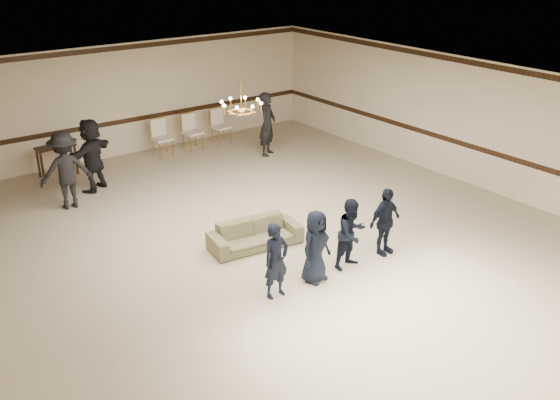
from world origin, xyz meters
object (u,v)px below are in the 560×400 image
(settee, at_px, (255,234))
(adult_right, at_px, (267,124))
(banquet_chair_right, at_px, (221,126))
(boy_a, at_px, (276,261))
(adult_left, at_px, (66,170))
(boy_d, at_px, (385,222))
(adult_mid, at_px, (92,155))
(console_table, at_px, (57,161))
(boy_c, at_px, (352,234))
(boy_b, at_px, (315,247))
(banquet_chair_left, at_px, (162,138))
(banquet_chair_mid, at_px, (193,132))
(chandelier, at_px, (241,97))

(settee, bearing_deg, adult_right, 59.96)
(settee, bearing_deg, banquet_chair_right, 72.10)
(boy_a, bearing_deg, adult_left, 103.08)
(boy_a, xyz_separation_m, boy_d, (2.70, 0.00, 0.00))
(adult_mid, bearing_deg, console_table, -106.57)
(adult_mid, bearing_deg, adult_left, 5.86)
(console_table, bearing_deg, boy_c, -74.09)
(boy_a, relative_size, boy_b, 1.00)
(banquet_chair_right, height_order, console_table, banquet_chair_right)
(banquet_chair_left, bearing_deg, adult_left, -151.34)
(banquet_chair_left, bearing_deg, boy_d, -85.88)
(adult_left, bearing_deg, banquet_chair_mid, -148.75)
(boy_d, distance_m, adult_left, 7.47)
(chandelier, distance_m, adult_left, 4.69)
(boy_a, distance_m, banquet_chair_right, 9.01)
(boy_d, relative_size, banquet_chair_right, 1.32)
(boy_d, bearing_deg, banquet_chair_left, 92.65)
(adult_right, bearing_deg, settee, -162.55)
(boy_d, distance_m, console_table, 9.17)
(adult_left, bearing_deg, banquet_chair_left, -142.85)
(adult_right, bearing_deg, boy_b, -153.09)
(chandelier, relative_size, boy_c, 0.67)
(banquet_chair_left, bearing_deg, adult_right, -36.12)
(boy_d, bearing_deg, console_table, 111.52)
(settee, xyz_separation_m, banquet_chair_mid, (2.09, 6.34, 0.25))
(banquet_chair_left, bearing_deg, console_table, 174.54)
(chandelier, distance_m, boy_a, 3.86)
(chandelier, relative_size, adult_mid, 0.51)
(adult_left, relative_size, banquet_chair_right, 1.74)
(adult_left, xyz_separation_m, adult_right, (6.00, 0.30, 0.00))
(chandelier, height_order, banquet_chair_mid, chandelier)
(chandelier, xyz_separation_m, adult_left, (-2.86, 3.17, -1.95))
(adult_mid, relative_size, adult_right, 1.00)
(chandelier, height_order, boy_b, chandelier)
(chandelier, relative_size, console_table, 0.93)
(boy_a, bearing_deg, adult_mid, 94.26)
(adult_right, distance_m, console_table, 5.87)
(boy_b, distance_m, adult_mid, 6.99)
(boy_b, relative_size, console_table, 1.40)
(boy_d, height_order, settee, boy_d)
(boy_d, bearing_deg, banquet_chair_mid, 85.63)
(boy_c, xyz_separation_m, adult_mid, (-2.50, 6.80, 0.22))
(adult_mid, xyz_separation_m, console_table, (-0.42, 1.53, -0.50))
(boy_c, height_order, adult_right, adult_right)
(banquet_chair_left, relative_size, banquet_chair_mid, 1.00)
(boy_a, bearing_deg, settee, 64.77)
(boy_a, distance_m, adult_left, 6.31)
(chandelier, xyz_separation_m, console_table, (-2.38, 5.40, -2.45))
(banquet_chair_mid, bearing_deg, boy_a, -114.65)
(boy_d, distance_m, banquet_chair_mid, 8.14)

